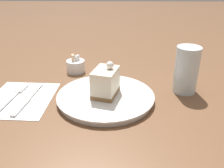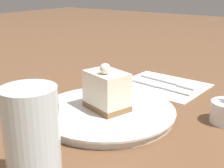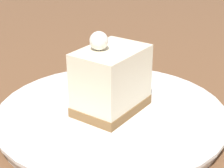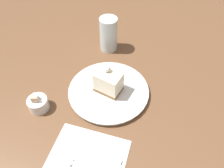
{
  "view_description": "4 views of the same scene",
  "coord_description": "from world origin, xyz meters",
  "px_view_note": "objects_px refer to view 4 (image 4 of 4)",
  "views": [
    {
      "loc": [
        0.03,
        -0.62,
        0.35
      ],
      "look_at": [
        0.02,
        -0.02,
        0.06
      ],
      "focal_mm": 40.0,
      "sensor_mm": 36.0,
      "label": 1
    },
    {
      "loc": [
        0.46,
        0.34,
        0.26
      ],
      "look_at": [
        0.01,
        0.01,
        0.07
      ],
      "focal_mm": 50.0,
      "sensor_mm": 36.0,
      "label": 2
    },
    {
      "loc": [
        -0.13,
        0.36,
        0.23
      ],
      "look_at": [
        0.0,
        -0.01,
        0.05
      ],
      "focal_mm": 60.0,
      "sensor_mm": 36.0,
      "label": 3
    },
    {
      "loc": [
        -0.46,
        -0.13,
        0.58
      ],
      "look_at": [
        -0.01,
        -0.02,
        0.07
      ],
      "focal_mm": 35.0,
      "sensor_mm": 36.0,
      "label": 4
    }
  ],
  "objects_px": {
    "cake_slice": "(108,82)",
    "drinking_glass": "(109,34)",
    "sugar_bowl": "(38,104)",
    "plate": "(109,91)",
    "knife": "(96,153)",
    "fork": "(78,165)"
  },
  "relations": [
    {
      "from": "cake_slice",
      "to": "drinking_glass",
      "type": "relative_size",
      "value": 0.71
    },
    {
      "from": "cake_slice",
      "to": "sugar_bowl",
      "type": "xyz_separation_m",
      "value": [
        -0.11,
        0.2,
        -0.03
      ]
    },
    {
      "from": "fork",
      "to": "knife",
      "type": "xyz_separation_m",
      "value": [
        0.04,
        -0.04,
        0.0
      ]
    },
    {
      "from": "knife",
      "to": "sugar_bowl",
      "type": "xyz_separation_m",
      "value": [
        0.11,
        0.22,
        0.02
      ]
    },
    {
      "from": "cake_slice",
      "to": "drinking_glass",
      "type": "height_order",
      "value": "drinking_glass"
    },
    {
      "from": "fork",
      "to": "knife",
      "type": "relative_size",
      "value": 0.91
    },
    {
      "from": "knife",
      "to": "drinking_glass",
      "type": "height_order",
      "value": "drinking_glass"
    },
    {
      "from": "sugar_bowl",
      "to": "knife",
      "type": "bearing_deg",
      "value": -115.69
    },
    {
      "from": "fork",
      "to": "drinking_glass",
      "type": "height_order",
      "value": "drinking_glass"
    },
    {
      "from": "plate",
      "to": "sugar_bowl",
      "type": "relative_size",
      "value": 4.27
    },
    {
      "from": "plate",
      "to": "knife",
      "type": "distance_m",
      "value": 0.22
    },
    {
      "from": "plate",
      "to": "sugar_bowl",
      "type": "height_order",
      "value": "sugar_bowl"
    },
    {
      "from": "cake_slice",
      "to": "fork",
      "type": "distance_m",
      "value": 0.27
    },
    {
      "from": "sugar_bowl",
      "to": "fork",
      "type": "bearing_deg",
      "value": -129.19
    },
    {
      "from": "drinking_glass",
      "to": "cake_slice",
      "type": "bearing_deg",
      "value": -165.96
    },
    {
      "from": "plate",
      "to": "sugar_bowl",
      "type": "bearing_deg",
      "value": 119.13
    },
    {
      "from": "fork",
      "to": "drinking_glass",
      "type": "distance_m",
      "value": 0.5
    },
    {
      "from": "knife",
      "to": "cake_slice",
      "type": "bearing_deg",
      "value": 12.41
    },
    {
      "from": "plate",
      "to": "drinking_glass",
      "type": "height_order",
      "value": "drinking_glass"
    },
    {
      "from": "plate",
      "to": "cake_slice",
      "type": "height_order",
      "value": "cake_slice"
    },
    {
      "from": "cake_slice",
      "to": "knife",
      "type": "height_order",
      "value": "cake_slice"
    },
    {
      "from": "fork",
      "to": "knife",
      "type": "distance_m",
      "value": 0.06
    }
  ]
}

